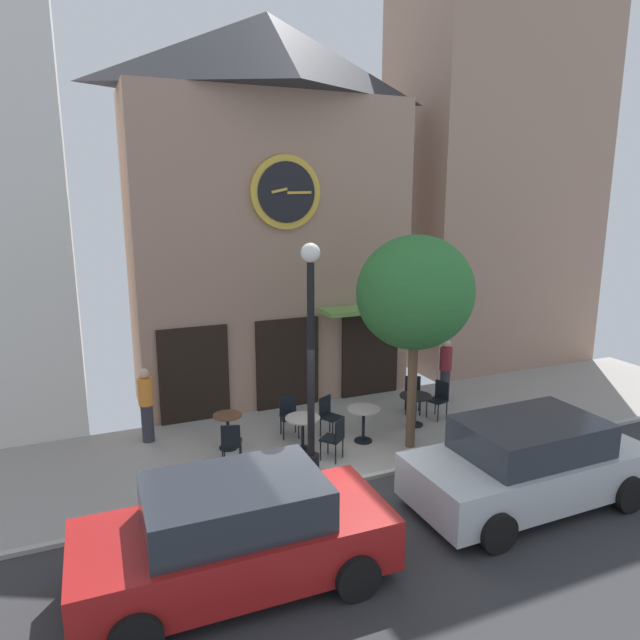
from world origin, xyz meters
TOP-DOWN VIEW (x-y plane):
  - ground_plane at (0.00, -1.21)m, footprint 24.42×11.00m
  - clock_building at (0.77, 5.39)m, footprint 7.06×3.53m
  - neighbor_building_right at (8.40, 6.12)m, footprint 6.10×3.70m
  - street_lamp at (-0.02, 0.72)m, footprint 0.36×0.36m
  - street_tree at (2.39, 0.97)m, footprint 2.48×2.23m
  - cafe_table_rightmost at (-1.26, 2.40)m, footprint 0.62×0.62m
  - cafe_table_center_right at (0.18, 1.68)m, footprint 0.74×0.74m
  - cafe_table_leftmost at (1.56, 1.58)m, footprint 0.73×0.73m
  - cafe_table_near_door at (3.09, 1.90)m, footprint 0.75×0.75m
  - cafe_chair_curbside at (0.99, 2.18)m, footprint 0.54×0.54m
  - cafe_chair_facing_street at (0.63, 1.00)m, footprint 0.56×0.56m
  - cafe_chair_under_awning at (-1.39, 1.59)m, footprint 0.51×0.51m
  - cafe_chair_by_entrance at (3.50, 2.65)m, footprint 0.54×0.54m
  - cafe_chair_near_tree at (3.90, 2.10)m, footprint 0.51×0.51m
  - cafe_chair_mid_row at (0.18, 2.54)m, footprint 0.46×0.46m
  - pedestrian_orange at (-2.79, 3.44)m, footprint 0.45×0.45m
  - pedestrian_maroon at (4.69, 2.99)m, footprint 0.34×0.34m
  - parked_car_red at (-2.20, -1.90)m, footprint 4.33×2.08m
  - parked_car_silver at (3.03, -1.82)m, footprint 4.32×2.05m

SIDE VIEW (x-z plane):
  - ground_plane at x=0.00m, z-range -0.09..0.04m
  - cafe_table_rightmost at x=-1.26m, z-range 0.12..0.88m
  - cafe_chair_curbside at x=0.99m, z-range 0.08..0.98m
  - cafe_chair_facing_street at x=0.63m, z-range 0.08..0.98m
  - cafe_chair_under_awning at x=-1.39m, z-range 0.08..0.98m
  - cafe_chair_by_entrance at x=3.50m, z-range 0.08..0.98m
  - cafe_chair_near_tree at x=3.90m, z-range 0.08..0.98m
  - cafe_chair_mid_row at x=0.18m, z-range 0.08..0.98m
  - cafe_table_center_right at x=0.18m, z-range 0.16..0.91m
  - cafe_table_near_door at x=3.09m, z-range 0.17..0.91m
  - cafe_table_leftmost at x=1.56m, z-range 0.17..0.94m
  - parked_car_red at x=-2.20m, z-range -0.01..1.54m
  - parked_car_silver at x=3.03m, z-range -0.01..1.54m
  - pedestrian_orange at x=-2.79m, z-range 0.03..1.70m
  - pedestrian_maroon at x=4.69m, z-range 0.03..1.70m
  - street_lamp at x=-0.02m, z-range 0.03..4.51m
  - street_tree at x=2.39m, z-range 1.08..5.63m
  - clock_building at x=0.77m, z-range 0.16..9.77m
  - neighbor_building_right at x=8.40m, z-range 0.00..12.08m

